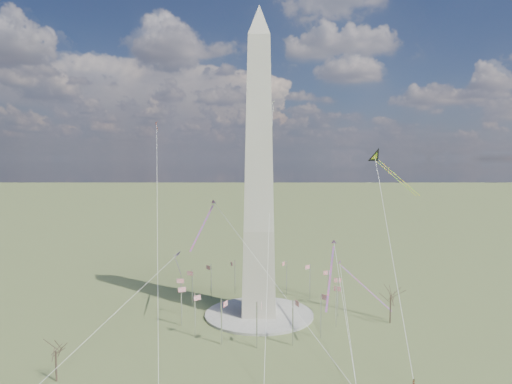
{
  "coord_description": "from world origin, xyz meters",
  "views": [
    {
      "loc": [
        3.67,
        -148.07,
        52.0
      ],
      "look_at": [
        -1.05,
        0.0,
        41.2
      ],
      "focal_mm": 32.0,
      "sensor_mm": 36.0,
      "label": 1
    }
  ],
  "objects_px": {
    "tree_near": "(391,293)",
    "person_east": "(414,383)",
    "kite_delta_black": "(378,159)",
    "washington_monument": "(259,171)"
  },
  "relations": [
    {
      "from": "tree_near",
      "to": "kite_delta_black",
      "type": "height_order",
      "value": "kite_delta_black"
    },
    {
      "from": "washington_monument",
      "to": "person_east",
      "type": "bearing_deg",
      "value": -51.99
    },
    {
      "from": "washington_monument",
      "to": "kite_delta_black",
      "type": "xyz_separation_m",
      "value": [
        40.92,
        12.1,
        3.95
      ]
    },
    {
      "from": "person_east",
      "to": "tree_near",
      "type": "bearing_deg",
      "value": -125.67
    },
    {
      "from": "person_east",
      "to": "kite_delta_black",
      "type": "xyz_separation_m",
      "value": [
        4.52,
        58.67,
        50.93
      ]
    },
    {
      "from": "washington_monument",
      "to": "tree_near",
      "type": "bearing_deg",
      "value": -7.67
    },
    {
      "from": "washington_monument",
      "to": "tree_near",
      "type": "height_order",
      "value": "washington_monument"
    },
    {
      "from": "tree_near",
      "to": "person_east",
      "type": "distance_m",
      "value": 42.2
    },
    {
      "from": "person_east",
      "to": "kite_delta_black",
      "type": "distance_m",
      "value": 77.82
    },
    {
      "from": "tree_near",
      "to": "person_east",
      "type": "bearing_deg",
      "value": -97.4
    }
  ]
}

